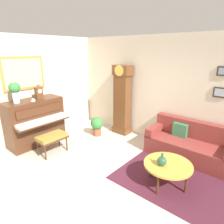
% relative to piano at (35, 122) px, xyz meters
% --- Properties ---
extents(ground_plane, '(6.40, 6.00, 0.10)m').
position_rel_piano_xyz_m(ground_plane, '(2.23, -0.08, -0.66)').
color(ground_plane, beige).
extents(wall_left, '(0.13, 4.90, 2.80)m').
position_rel_piano_xyz_m(wall_left, '(-0.37, -0.08, 0.80)').
color(wall_left, beige).
rests_on(wall_left, ground_plane).
extents(wall_back, '(5.30, 0.13, 2.80)m').
position_rel_piano_xyz_m(wall_back, '(2.23, 2.32, 0.79)').
color(wall_back, beige).
rests_on(wall_back, ground_plane).
extents(area_rug, '(2.10, 1.50, 0.01)m').
position_rel_piano_xyz_m(area_rug, '(3.50, 0.79, -0.61)').
color(area_rug, '#4C1E2D').
rests_on(area_rug, ground_plane).
extents(piano, '(0.87, 1.44, 1.21)m').
position_rel_piano_xyz_m(piano, '(0.00, 0.00, 0.00)').
color(piano, '#4C2B19').
rests_on(piano, ground_plane).
extents(piano_bench, '(0.42, 0.70, 0.48)m').
position_rel_piano_xyz_m(piano_bench, '(0.80, -0.05, -0.20)').
color(piano_bench, '#4C2B19').
rests_on(piano_bench, ground_plane).
extents(grandfather_clock, '(0.52, 0.34, 2.03)m').
position_rel_piano_xyz_m(grandfather_clock, '(1.31, 2.04, 0.35)').
color(grandfather_clock, brown).
rests_on(grandfather_clock, ground_plane).
extents(couch, '(1.90, 0.80, 0.84)m').
position_rel_piano_xyz_m(couch, '(3.41, 1.91, -0.30)').
color(couch, maroon).
rests_on(couch, ground_plane).
extents(coffee_table, '(0.88, 0.88, 0.44)m').
position_rel_piano_xyz_m(coffee_table, '(3.45, 0.65, -0.20)').
color(coffee_table, gold).
rests_on(coffee_table, ground_plane).
extents(mantel_clock, '(0.13, 0.18, 0.38)m').
position_rel_piano_xyz_m(mantel_clock, '(0.00, 0.19, 0.77)').
color(mantel_clock, brown).
rests_on(mantel_clock, piano).
extents(flower_vase, '(0.26, 0.26, 0.58)m').
position_rel_piano_xyz_m(flower_vase, '(0.00, -0.41, 0.91)').
color(flower_vase, silver).
rests_on(flower_vase, piano).
extents(teacup, '(0.12, 0.12, 0.06)m').
position_rel_piano_xyz_m(teacup, '(0.14, -0.06, 0.62)').
color(teacup, white).
rests_on(teacup, piano).
extents(green_jug, '(0.17, 0.17, 0.24)m').
position_rel_piano_xyz_m(green_jug, '(3.38, 0.52, -0.08)').
color(green_jug, '#234C33').
rests_on(green_jug, coffee_table).
extents(potted_plant, '(0.36, 0.36, 0.56)m').
position_rel_piano_xyz_m(potted_plant, '(0.89, 1.40, -0.29)').
color(potted_plant, '#935138').
rests_on(potted_plant, ground_plane).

